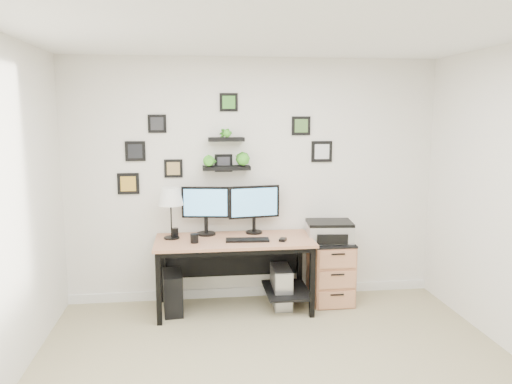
{
  "coord_description": "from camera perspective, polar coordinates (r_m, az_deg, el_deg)",
  "views": [
    {
      "loc": [
        -0.64,
        -3.3,
        2.03
      ],
      "look_at": [
        0.0,
        1.83,
        1.2
      ],
      "focal_mm": 35.0,
      "sensor_mm": 36.0,
      "label": 1
    }
  ],
  "objects": [
    {
      "name": "pen_cup",
      "position": [
        5.27,
        -9.23,
        -4.57
      ],
      "size": [
        0.07,
        0.07,
        0.09
      ],
      "primitive_type": "cylinder",
      "color": "black",
      "rests_on": "desk"
    },
    {
      "name": "file_cabinet",
      "position": [
        5.49,
        8.52,
        -8.95
      ],
      "size": [
        0.43,
        0.53,
        0.67
      ],
      "color": "tan",
      "rests_on": "ground"
    },
    {
      "name": "printer",
      "position": [
        5.37,
        8.39,
        -4.46
      ],
      "size": [
        0.5,
        0.42,
        0.21
      ],
      "color": "silver",
      "rests_on": "file_cabinet"
    },
    {
      "name": "mug",
      "position": [
        4.99,
        -7.06,
        -5.28
      ],
      "size": [
        0.08,
        0.08,
        0.09
      ],
      "primitive_type": "cylinder",
      "color": "black",
      "rests_on": "desk"
    },
    {
      "name": "table_lamp",
      "position": [
        5.12,
        -9.73,
        -0.65
      ],
      "size": [
        0.26,
        0.26,
        0.53
      ],
      "color": "black",
      "rests_on": "desk"
    },
    {
      "name": "monitor_left",
      "position": [
        5.24,
        -5.76,
        -1.71
      ],
      "size": [
        0.5,
        0.22,
        0.51
      ],
      "color": "black",
      "rests_on": "desk"
    },
    {
      "name": "pc_tower_grey",
      "position": [
        5.36,
        2.91,
        -10.74
      ],
      "size": [
        0.2,
        0.43,
        0.42
      ],
      "color": "gray",
      "rests_on": "ground"
    },
    {
      "name": "wall_decor",
      "position": [
        5.25,
        -3.74,
        4.88
      ],
      "size": [
        2.29,
        0.18,
        1.05
      ],
      "color": "black",
      "rests_on": "ground"
    },
    {
      "name": "keyboard",
      "position": [
        5.03,
        -0.98,
        -5.5
      ],
      "size": [
        0.44,
        0.16,
        0.02
      ],
      "primitive_type": "cube",
      "rotation": [
        0.0,
        0.0,
        -0.06
      ],
      "color": "black",
      "rests_on": "desk"
    },
    {
      "name": "desk",
      "position": [
        5.18,
        -2.14,
        -6.61
      ],
      "size": [
        1.6,
        0.7,
        0.75
      ],
      "color": "tan",
      "rests_on": "ground"
    },
    {
      "name": "mouse",
      "position": [
        5.03,
        3.08,
        -5.46
      ],
      "size": [
        0.09,
        0.11,
        0.03
      ],
      "primitive_type": "cube",
      "rotation": [
        0.0,
        0.0,
        -0.4
      ],
      "color": "black",
      "rests_on": "desk"
    },
    {
      "name": "monitor_right",
      "position": [
        5.28,
        -0.22,
        -1.52
      ],
      "size": [
        0.55,
        0.2,
        0.51
      ],
      "color": "black",
      "rests_on": "desk"
    },
    {
      "name": "pc_tower_black",
      "position": [
        5.27,
        -9.5,
        -11.23
      ],
      "size": [
        0.22,
        0.43,
        0.42
      ],
      "primitive_type": "cube",
      "rotation": [
        0.0,
        0.0,
        0.09
      ],
      "color": "black",
      "rests_on": "ground"
    },
    {
      "name": "room",
      "position": [
        5.68,
        -0.23,
        -11.28
      ],
      "size": [
        4.0,
        4.0,
        4.0
      ],
      "color": "tan",
      "rests_on": "ground"
    }
  ]
}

